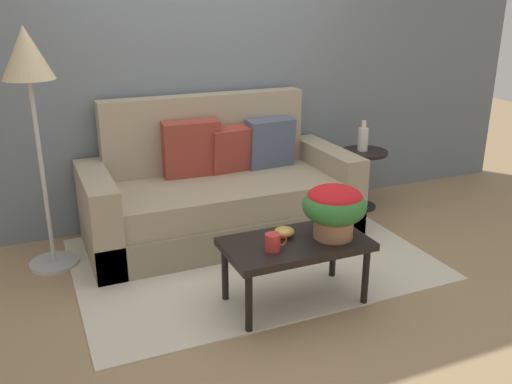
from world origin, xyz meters
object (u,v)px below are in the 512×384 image
at_px(side_table, 363,169).
at_px(floor_lamp, 29,76).
at_px(coffee_table, 296,248).
at_px(snack_bowl, 284,232).
at_px(potted_plant, 334,206).
at_px(couch, 220,194).
at_px(table_vase, 363,138).
at_px(coffee_mug, 273,242).

distance_m(side_table, floor_lamp, 2.87).
xyz_separation_m(coffee_table, floor_lamp, (-1.36, 1.15, 0.98)).
bearing_deg(snack_bowl, side_table, 40.45).
bearing_deg(side_table, potted_plant, -130.33).
bearing_deg(couch, coffee_table, -86.99).
relative_size(side_table, table_vase, 1.99).
xyz_separation_m(potted_plant, table_vase, (1.08, 1.30, 0.02)).
height_order(potted_plant, coffee_mug, potted_plant).
bearing_deg(floor_lamp, potted_plant, -36.60).
xyz_separation_m(side_table, table_vase, (-0.02, 0.02, 0.28)).
bearing_deg(potted_plant, snack_bowl, 157.28).
bearing_deg(coffee_table, coffee_mug, -160.35).
bearing_deg(table_vase, snack_bowl, -138.87).
bearing_deg(floor_lamp, couch, 2.35).
height_order(potted_plant, table_vase, table_vase).
bearing_deg(snack_bowl, coffee_mug, -134.96).
bearing_deg(table_vase, coffee_table, -136.20).
bearing_deg(table_vase, coffee_mug, -138.48).
xyz_separation_m(couch, table_vase, (1.38, 0.06, 0.31)).
bearing_deg(potted_plant, coffee_mug, -176.62).
bearing_deg(potted_plant, floor_lamp, 143.40).
bearing_deg(snack_bowl, floor_lamp, 140.95).
relative_size(couch, coffee_table, 2.36).
bearing_deg(table_vase, side_table, -45.34).
relative_size(side_table, coffee_mug, 3.89).
bearing_deg(snack_bowl, couch, 91.11).
distance_m(side_table, snack_bowl, 1.80).
height_order(coffee_table, coffee_mug, coffee_mug).
distance_m(floor_lamp, table_vase, 2.77).
distance_m(coffee_mug, table_vase, 2.01).
distance_m(side_table, coffee_mug, 2.00).
distance_m(couch, snack_bowl, 1.13).
height_order(coffee_mug, table_vase, table_vase).
relative_size(coffee_table, coffee_mug, 6.40).
relative_size(floor_lamp, coffee_mug, 12.00).
distance_m(coffee_table, snack_bowl, 0.12).
height_order(coffee_mug, snack_bowl, coffee_mug).
height_order(side_table, coffee_mug, side_table).
bearing_deg(potted_plant, coffee_table, 170.36).
relative_size(floor_lamp, table_vase, 6.15).
bearing_deg(snack_bowl, table_vase, 41.13).
height_order(floor_lamp, snack_bowl, floor_lamp).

